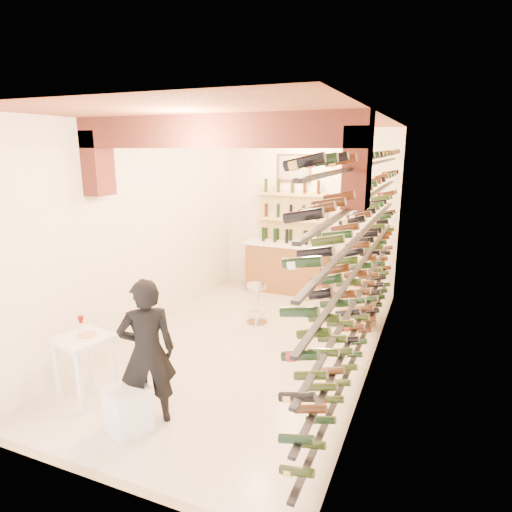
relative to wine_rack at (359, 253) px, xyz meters
The scene contains 11 objects.
ground 2.18m from the wine_rack, behind, with size 6.00×6.00×0.00m, color beige.
room_shell 1.70m from the wine_rack, behind, with size 3.52×6.02×3.21m.
wine_rack is the anchor object (origin of this frame).
back_counter 3.38m from the wine_rack, 124.66° to the left, with size 1.70×0.62×1.29m.
back_shelving 3.44m from the wine_rack, 122.37° to the left, with size 1.40×0.31×2.73m.
tasting_table 3.48m from the wine_rack, 143.46° to the right, with size 0.64×0.64×0.94m.
white_stool 3.24m from the wine_rack, 129.25° to the right, with size 0.39×0.39×0.49m, color white.
person 2.82m from the wine_rack, 130.46° to the right, with size 0.58×0.38×1.59m, color black.
chrome_barstool 2.25m from the wine_rack, 154.25° to the left, with size 0.35×0.35×0.68m.
crate_lower 2.04m from the wine_rack, 97.86° to the left, with size 0.51×0.35×0.30m, color tan.
crate_upper 1.84m from the wine_rack, 97.86° to the left, with size 0.53×0.37×0.31m, color tan.
Camera 1 is at (2.41, -5.49, 2.85)m, focal length 30.98 mm.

